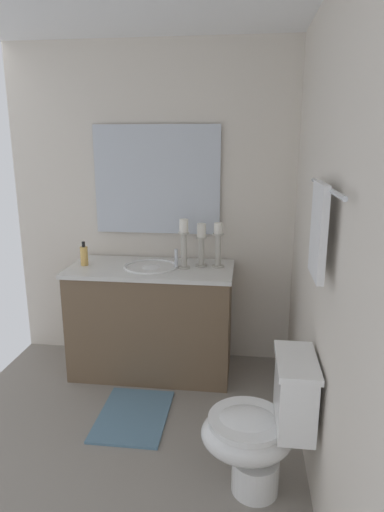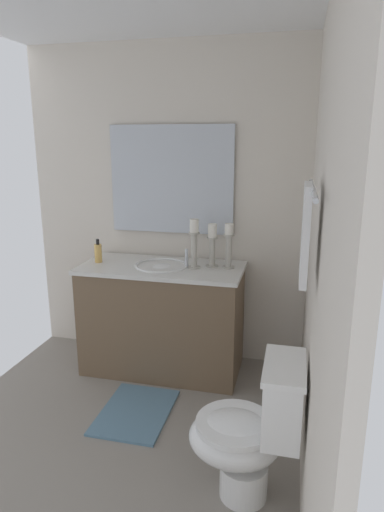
{
  "view_description": "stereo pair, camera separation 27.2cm",
  "coord_description": "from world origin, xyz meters",
  "px_view_note": "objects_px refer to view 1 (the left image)",
  "views": [
    {
      "loc": [
        2.08,
        0.73,
        1.73
      ],
      "look_at": [
        -0.35,
        0.43,
        1.1
      ],
      "focal_mm": 31.14,
      "sensor_mm": 36.0,
      "label": 1
    },
    {
      "loc": [
        2.03,
        1.0,
        1.73
      ],
      "look_at": [
        -0.35,
        0.43,
        1.1
      ],
      "focal_mm": 31.14,
      "sensor_mm": 36.0,
      "label": 2
    }
  ],
  "objects_px": {
    "vanity_cabinet": "(152,319)",
    "soap_bottle": "(84,255)",
    "candle_holder_short": "(201,244)",
    "towel_near_vanity": "(319,231)",
    "bath_mat": "(133,416)",
    "mirror": "(157,180)",
    "candle_holder_tall": "(218,244)",
    "sink_basin": "(151,272)",
    "candle_holder_mid": "(184,242)",
    "towel_bar": "(326,188)",
    "toilet": "(261,428)"
  },
  "relations": [
    {
      "from": "vanity_cabinet",
      "to": "soap_bottle",
      "type": "xyz_separation_m",
      "value": [
        0.01,
        -0.5,
        0.49
      ]
    },
    {
      "from": "candle_holder_short",
      "to": "towel_near_vanity",
      "type": "relative_size",
      "value": 0.79
    },
    {
      "from": "bath_mat",
      "to": "mirror",
      "type": "bearing_deg",
      "value": -180.0
    },
    {
      "from": "candle_holder_tall",
      "to": "candle_holder_short",
      "type": "bearing_deg",
      "value": -94.46
    },
    {
      "from": "sink_basin",
      "to": "soap_bottle",
      "type": "distance_m",
      "value": 0.52
    },
    {
      "from": "candle_holder_mid",
      "to": "towel_near_vanity",
      "type": "xyz_separation_m",
      "value": [
        1.18,
        0.75,
        0.34
      ]
    },
    {
      "from": "towel_near_vanity",
      "to": "sink_basin",
      "type": "bearing_deg",
      "value": -139.75
    },
    {
      "from": "candle_holder_mid",
      "to": "bath_mat",
      "type": "distance_m",
      "value": 1.22
    },
    {
      "from": "candle_holder_mid",
      "to": "towel_bar",
      "type": "height_order",
      "value": "towel_bar"
    },
    {
      "from": "vanity_cabinet",
      "to": "candle_holder_short",
      "type": "bearing_deg",
      "value": 100.94
    },
    {
      "from": "candle_holder_mid",
      "to": "towel_bar",
      "type": "bearing_deg",
      "value": 33.1
    },
    {
      "from": "vanity_cabinet",
      "to": "candle_holder_tall",
      "type": "distance_m",
      "value": 0.77
    },
    {
      "from": "mirror",
      "to": "candle_holder_mid",
      "type": "bearing_deg",
      "value": 41.52
    },
    {
      "from": "sink_basin",
      "to": "candle_holder_mid",
      "type": "relative_size",
      "value": 1.11
    },
    {
      "from": "bath_mat",
      "to": "candle_holder_tall",
      "type": "bearing_deg",
      "value": 144.48
    },
    {
      "from": "vanity_cabinet",
      "to": "toilet",
      "type": "relative_size",
      "value": 1.62
    },
    {
      "from": "soap_bottle",
      "to": "towel_bar",
      "type": "distance_m",
      "value": 2.01
    },
    {
      "from": "towel_bar",
      "to": "sink_basin",
      "type": "bearing_deg",
      "value": -139.24
    },
    {
      "from": "bath_mat",
      "to": "towel_bar",
      "type": "bearing_deg",
      "value": 61.54
    },
    {
      "from": "towel_bar",
      "to": "mirror",
      "type": "bearing_deg",
      "value": -145.14
    },
    {
      "from": "sink_basin",
      "to": "candle_holder_tall",
      "type": "xyz_separation_m",
      "value": [
        -0.06,
        0.49,
        0.21
      ]
    },
    {
      "from": "toilet",
      "to": "towel_near_vanity",
      "type": "distance_m",
      "value": 1.02
    },
    {
      "from": "towel_bar",
      "to": "towel_near_vanity",
      "type": "xyz_separation_m",
      "value": [
        -0.0,
        -0.02,
        -0.18
      ]
    },
    {
      "from": "candle_holder_tall",
      "to": "candle_holder_short",
      "type": "distance_m",
      "value": 0.12
    },
    {
      "from": "sink_basin",
      "to": "soap_bottle",
      "type": "height_order",
      "value": "soap_bottle"
    },
    {
      "from": "sink_basin",
      "to": "bath_mat",
      "type": "height_order",
      "value": "sink_basin"
    },
    {
      "from": "toilet",
      "to": "candle_holder_short",
      "type": "bearing_deg",
      "value": -160.87
    },
    {
      "from": "mirror",
      "to": "towel_near_vanity",
      "type": "relative_size",
      "value": 2.39
    },
    {
      "from": "vanity_cabinet",
      "to": "soap_bottle",
      "type": "relative_size",
      "value": 6.77
    },
    {
      "from": "candle_holder_mid",
      "to": "towel_near_vanity",
      "type": "relative_size",
      "value": 0.89
    },
    {
      "from": "soap_bottle",
      "to": "towel_bar",
      "type": "height_order",
      "value": "towel_bar"
    },
    {
      "from": "mirror",
      "to": "towel_bar",
      "type": "distance_m",
      "value": 1.78
    },
    {
      "from": "candle_holder_tall",
      "to": "soap_bottle",
      "type": "height_order",
      "value": "candle_holder_tall"
    },
    {
      "from": "vanity_cabinet",
      "to": "soap_bottle",
      "type": "height_order",
      "value": "soap_bottle"
    },
    {
      "from": "toilet",
      "to": "towel_near_vanity",
      "type": "height_order",
      "value": "towel_near_vanity"
    },
    {
      "from": "sink_basin",
      "to": "towel_near_vanity",
      "type": "relative_size",
      "value": 0.99
    },
    {
      "from": "soap_bottle",
      "to": "vanity_cabinet",
      "type": "bearing_deg",
      "value": 91.17
    },
    {
      "from": "vanity_cabinet",
      "to": "mirror",
      "type": "distance_m",
      "value": 1.06
    },
    {
      "from": "mirror",
      "to": "bath_mat",
      "type": "height_order",
      "value": "mirror"
    },
    {
      "from": "mirror",
      "to": "toilet",
      "type": "bearing_deg",
      "value": 28.9
    },
    {
      "from": "candle_holder_mid",
      "to": "candle_holder_short",
      "type": "bearing_deg",
      "value": 120.33
    },
    {
      "from": "sink_basin",
      "to": "mirror",
      "type": "distance_m",
      "value": 0.71
    },
    {
      "from": "bath_mat",
      "to": "sink_basin",
      "type": "bearing_deg",
      "value": 179.91
    },
    {
      "from": "candle_holder_mid",
      "to": "bath_mat",
      "type": "xyz_separation_m",
      "value": [
        0.63,
        -0.25,
        -1.02
      ]
    },
    {
      "from": "sink_basin",
      "to": "mirror",
      "type": "xyz_separation_m",
      "value": [
        -0.28,
        -0.0,
        0.65
      ]
    },
    {
      "from": "vanity_cabinet",
      "to": "candle_holder_short",
      "type": "distance_m",
      "value": 0.7
    },
    {
      "from": "sink_basin",
      "to": "candle_holder_mid",
      "type": "xyz_separation_m",
      "value": [
        -0.0,
        0.25,
        0.23
      ]
    },
    {
      "from": "mirror",
      "to": "candle_holder_tall",
      "type": "xyz_separation_m",
      "value": [
        0.22,
        0.49,
        -0.44
      ]
    },
    {
      "from": "soap_bottle",
      "to": "bath_mat",
      "type": "xyz_separation_m",
      "value": [
        0.61,
        0.5,
        -0.9
      ]
    },
    {
      "from": "mirror",
      "to": "vanity_cabinet",
      "type": "bearing_deg",
      "value": -0.01
    }
  ]
}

